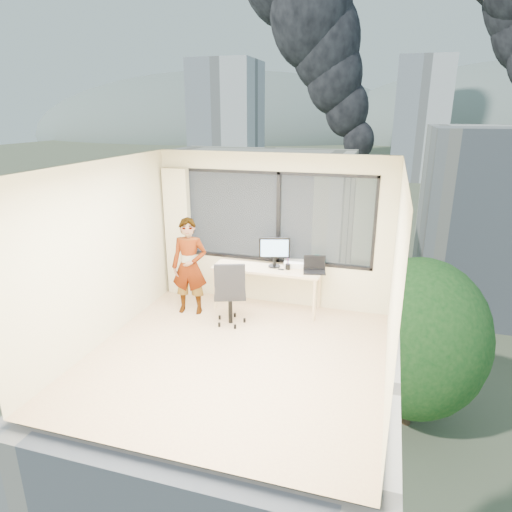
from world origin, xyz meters
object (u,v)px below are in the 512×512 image
at_px(monitor, 274,252).
at_px(game_console, 294,264).
at_px(chair, 230,291).
at_px(laptop, 315,266).
at_px(desk, 267,288).
at_px(handbag, 317,261).
at_px(person, 189,266).

bearing_deg(monitor, game_console, 7.09).
xyz_separation_m(chair, monitor, (0.52, 0.76, 0.46)).
relative_size(game_console, laptop, 0.89).
distance_m(desk, laptop, 0.94).
bearing_deg(game_console, handbag, -4.03).
xyz_separation_m(person, game_console, (1.61, 0.68, -0.02)).
bearing_deg(desk, monitor, 26.14).
relative_size(game_console, handbag, 1.19).
relative_size(person, handbag, 5.68).
height_order(chair, person, person).
bearing_deg(game_console, desk, -167.21).
bearing_deg(handbag, person, -138.33).
bearing_deg(laptop, person, -178.46).
xyz_separation_m(monitor, game_console, (0.31, 0.13, -0.21)).
distance_m(desk, person, 1.36).
relative_size(person, monitor, 3.16).
relative_size(desk, laptop, 4.78).
height_order(desk, chair, chair).
bearing_deg(desk, person, -157.54).
bearing_deg(desk, game_console, 23.75).
height_order(game_console, laptop, laptop).
relative_size(person, game_console, 4.79).
distance_m(person, laptop, 2.04).
bearing_deg(laptop, desk, 166.03).
bearing_deg(person, chair, -24.59).
bearing_deg(handbag, laptop, -68.28).
bearing_deg(person, desk, 13.12).
bearing_deg(monitor, laptop, -23.11).
distance_m(desk, handbag, 0.96).
bearing_deg(monitor, handbag, -1.44).
bearing_deg(desk, chair, -120.27).
bearing_deg(laptop, monitor, 161.33).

